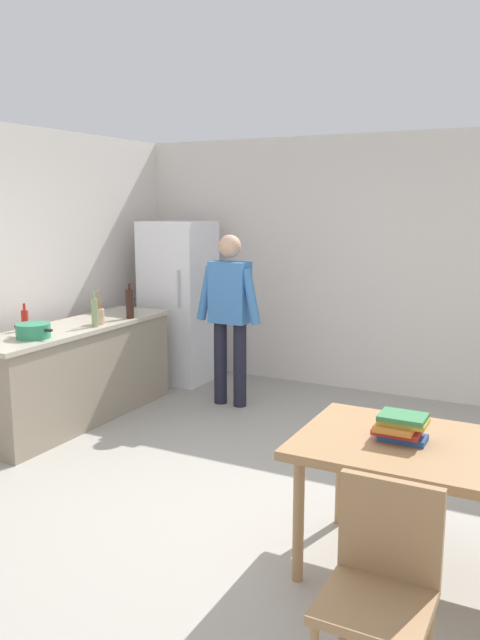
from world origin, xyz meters
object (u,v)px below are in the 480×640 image
Objects in this scene: refrigerator at (179,302)px; book_stack at (400,427)px; bottle_vinegar_tall at (95,312)px; bottle_sauce_red at (25,320)px; chair at (381,579)px; utensil_jar at (99,316)px; dining_table at (431,459)px; person at (230,309)px; cooking_pot at (33,331)px; bottle_wine_dark at (130,303)px.

book_stack is (3.14, -2.71, -0.07)m from refrigerator.
bottle_sauce_red is at bearing -136.50° from bottle_vinegar_tall.
chair is 3.84m from bottle_vinegar_tall.
refrigerator is at bearing 92.57° from utensil_jar.
book_stack is at bearing -176.13° from dining_table.
bottle_sauce_red is (-3.61, 0.72, 0.32)m from dining_table.
person is 3.93m from chair.
chair is at bearing -33.37° from bottle_vinegar_tall.
dining_table is 3.50× the size of cooking_pot.
book_stack is (3.16, -0.53, -0.13)m from cooking_pot.
chair is 2.84× the size of utensil_jar.
book_stack reaches higher than dining_table.
bottle_vinegar_tall is at bearing 140.77° from chair.
person is at bearing 121.17° from chair.
cooking_pot is 1.44× the size of book_stack.
bottle_sauce_red reaches higher than book_stack.
utensil_jar is 0.39m from bottle_wine_dark.
bottle_sauce_red is (-0.43, -0.41, -0.04)m from bottle_vinegar_tall.
bottle_wine_dark is at bearing 134.83° from chair.
bottle_vinegar_tall is at bearing 43.50° from bottle_sauce_red.
bottle_sauce_red is at bearing 168.79° from dining_table.
dining_table is 0.23m from book_stack.
person is at bearing 45.60° from utensil_jar.
utensil_jar is 3.32m from book_stack.
bottle_wine_dark is at bearing 152.87° from dining_table.
chair is at bearing -80.27° from book_stack.
cooking_pot is at bearing 171.10° from dining_table.
bottle_wine_dark reaches higher than bottle_vinegar_tall.
refrigerator is at bearing 126.11° from chair.
bottle_sauce_red is at bearing -116.50° from bottle_wine_dark.
person is 1.26m from utensil_jar.
cooking_pot reaches higher than book_stack.
bottle_vinegar_tall is at bearing -65.12° from utensil_jar.
bottle_wine_dark reaches higher than book_stack.
bottle_sauce_red is at bearing -98.95° from refrigerator.
dining_table is 4.37× the size of utensil_jar.
refrigerator is 1.10m from person.
cooking_pot is 1.25× the size of bottle_vinegar_tall.
bottle_wine_dark reaches higher than bottle_sauce_red.
bottle_wine_dark is at bearing 63.50° from bottle_sauce_red.
refrigerator reaches higher than bottle_wine_dark.
person reaches higher than book_stack.
bottle_vinegar_tall is 0.94× the size of bottle_wine_dark.
cooking_pot is (-0.97, -1.63, -0.02)m from person.
bottle_wine_dark is at bearing -82.70° from refrigerator.
dining_table is 0.98m from chair.
person is 1.32m from bottle_vinegar_tall.
utensil_jar is 0.65m from bottle_sauce_red.
dining_table is 3.48m from utensil_jar.
person is 3.20m from dining_table.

